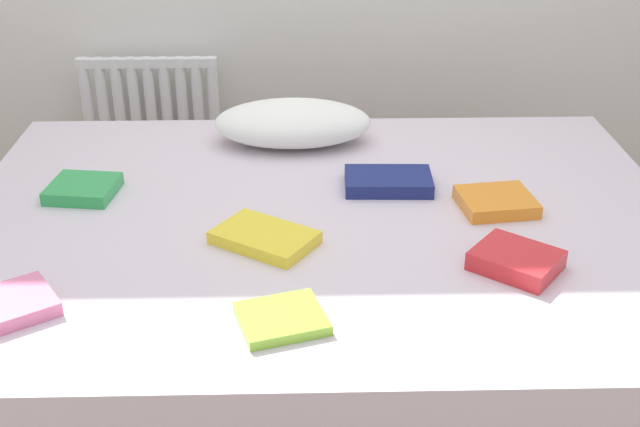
{
  "coord_description": "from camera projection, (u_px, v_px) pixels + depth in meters",
  "views": [
    {
      "loc": [
        -0.05,
        -1.95,
        1.51
      ],
      "look_at": [
        0.0,
        0.05,
        0.48
      ],
      "focal_mm": 45.74,
      "sensor_mm": 36.0,
      "label": 1
    }
  ],
  "objects": [
    {
      "name": "textbook_green",
      "position": [
        83.0,
        189.0,
        2.3
      ],
      "size": [
        0.2,
        0.19,
        0.04
      ],
      "primitive_type": "cube",
      "rotation": [
        0.0,
        0.0,
        -0.13
      ],
      "color": "green",
      "rests_on": "bed"
    },
    {
      "name": "textbook_red",
      "position": [
        516.0,
        260.0,
        1.94
      ],
      "size": [
        0.25,
        0.24,
        0.05
      ],
      "primitive_type": "cube",
      "rotation": [
        0.0,
        0.0,
        -0.68
      ],
      "color": "red",
      "rests_on": "bed"
    },
    {
      "name": "textbook_orange",
      "position": [
        496.0,
        202.0,
        2.23
      ],
      "size": [
        0.22,
        0.2,
        0.04
      ],
      "primitive_type": "cube",
      "rotation": [
        0.0,
        0.0,
        0.13
      ],
      "color": "orange",
      "rests_on": "bed"
    },
    {
      "name": "pillow",
      "position": [
        293.0,
        123.0,
        2.62
      ],
      "size": [
        0.5,
        0.29,
        0.14
      ],
      "primitive_type": "ellipsoid",
      "color": "white",
      "rests_on": "bed"
    },
    {
      "name": "radiator",
      "position": [
        152.0,
        117.0,
        3.32
      ],
      "size": [
        0.55,
        0.04,
        0.49
      ],
      "color": "white",
      "rests_on": "ground"
    },
    {
      "name": "bed",
      "position": [
        320.0,
        294.0,
        2.31
      ],
      "size": [
        2.0,
        1.5,
        0.5
      ],
      "color": "brown",
      "rests_on": "ground"
    },
    {
      "name": "textbook_pink",
      "position": [
        5.0,
        307.0,
        1.78
      ],
      "size": [
        0.26,
        0.25,
        0.03
      ],
      "primitive_type": "cube",
      "rotation": [
        0.0,
        0.0,
        0.58
      ],
      "color": "pink",
      "rests_on": "bed"
    },
    {
      "name": "textbook_lime",
      "position": [
        282.0,
        319.0,
        1.74
      ],
      "size": [
        0.22,
        0.2,
        0.02
      ],
      "primitive_type": "cube",
      "rotation": [
        0.0,
        0.0,
        0.3
      ],
      "color": "#8CC638",
      "rests_on": "bed"
    },
    {
      "name": "ground_plane",
      "position": [
        320.0,
        364.0,
        2.42
      ],
      "size": [
        8.0,
        8.0,
        0.0
      ],
      "primitive_type": "plane",
      "color": "#7F6651"
    },
    {
      "name": "textbook_yellow",
      "position": [
        265.0,
        237.0,
        2.05
      ],
      "size": [
        0.29,
        0.27,
        0.03
      ],
      "primitive_type": "cube",
      "rotation": [
        0.0,
        0.0,
        -0.58
      ],
      "color": "yellow",
      "rests_on": "bed"
    },
    {
      "name": "textbook_navy",
      "position": [
        388.0,
        181.0,
        2.34
      ],
      "size": [
        0.25,
        0.17,
        0.04
      ],
      "primitive_type": "cube",
      "rotation": [
        0.0,
        0.0,
        -0.03
      ],
      "color": "navy",
      "rests_on": "bed"
    }
  ]
}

